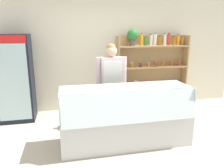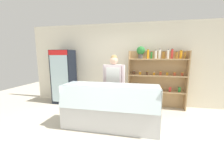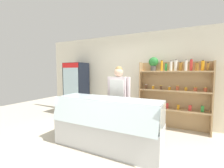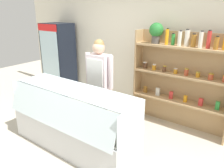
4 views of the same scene
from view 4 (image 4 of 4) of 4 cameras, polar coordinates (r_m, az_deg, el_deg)
ground_plane at (r=3.74m, az=-10.18°, el=-16.68°), size 12.00×12.00×0.00m
back_wall at (r=4.73m, az=6.98°, el=8.96°), size 6.80×0.10×2.70m
drinks_fridge at (r=5.81m, az=-13.67°, el=6.10°), size 0.71×0.58×1.84m
shelving_unit at (r=4.14m, az=17.12°, el=3.03°), size 1.77×0.29×1.94m
deli_display_case at (r=3.68m, az=-10.00°, el=-11.55°), size 2.18×0.77×1.01m
shop_clerk at (r=3.96m, az=-3.39°, el=1.78°), size 0.61×0.25×1.68m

